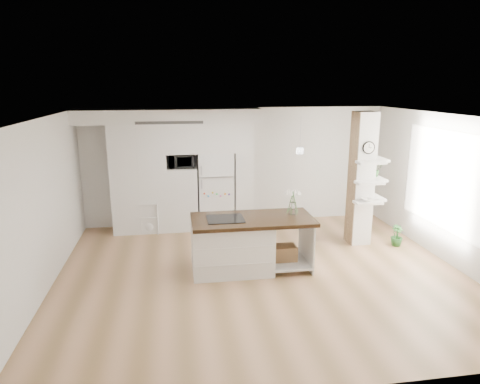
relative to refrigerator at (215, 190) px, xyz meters
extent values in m
cube|color=tan|center=(0.53, -2.68, -0.88)|extent=(7.00, 6.00, 0.01)
cube|color=white|center=(0.53, -2.68, 1.82)|extent=(7.00, 6.00, 0.04)
cube|color=silver|center=(0.53, 0.32, 0.47)|extent=(7.00, 0.04, 2.70)
cube|color=silver|center=(0.53, -5.68, 0.47)|extent=(7.00, 0.04, 2.70)
cube|color=silver|center=(-2.98, -2.68, 0.47)|extent=(0.04, 6.00, 2.70)
cube|color=silver|center=(4.03, -2.68, 0.47)|extent=(0.04, 6.00, 2.70)
cube|color=white|center=(-1.68, -0.01, 0.32)|extent=(1.20, 0.65, 2.40)
cube|color=white|center=(-0.75, -0.01, -0.17)|extent=(0.65, 0.65, 1.42)
cube|color=white|center=(-0.75, -0.01, 1.20)|extent=(0.65, 0.65, 0.65)
cube|color=white|center=(0.00, -0.01, 1.20)|extent=(0.85, 0.65, 0.65)
cube|color=white|center=(0.62, -0.01, 0.32)|extent=(0.40, 0.65, 2.40)
cube|color=silver|center=(-0.97, -0.03, 1.67)|extent=(4.00, 0.70, 0.30)
cube|color=#262626|center=(-0.97, -0.37, 1.56)|extent=(1.40, 0.04, 0.06)
cube|color=white|center=(0.00, 0.00, 0.00)|extent=(0.78, 0.66, 1.75)
cube|color=#B2B2B7|center=(0.00, -0.34, 0.36)|extent=(0.78, 0.01, 0.03)
cube|color=silver|center=(2.82, -1.48, 0.47)|extent=(0.40, 0.40, 2.70)
cube|color=tan|center=(2.61, -1.48, 0.47)|extent=(0.02, 0.40, 2.70)
cube|color=tan|center=(2.82, -1.27, 0.47)|extent=(0.40, 0.02, 2.70)
cylinder|color=black|center=(2.82, -1.69, 1.14)|extent=(0.25, 0.03, 0.25)
cylinder|color=white|center=(2.82, -1.71, 1.14)|extent=(0.21, 0.01, 0.21)
plane|color=white|center=(4.00, -2.38, 0.62)|extent=(0.00, 2.40, 2.40)
cylinder|color=white|center=(2.23, -2.53, 1.24)|extent=(0.12, 0.12, 0.10)
cube|color=white|center=(0.03, -2.46, -0.43)|extent=(1.38, 0.91, 0.89)
cube|color=white|center=(1.04, -2.46, -0.76)|extent=(0.75, 0.91, 0.04)
cube|color=white|center=(1.39, -2.46, -0.43)|extent=(0.03, 0.90, 0.89)
cube|color=#362210|center=(0.40, -2.46, 0.05)|extent=(2.13, 1.02, 0.06)
cube|color=black|center=(-0.08, -2.46, 0.09)|extent=(0.64, 0.53, 0.01)
cube|color=#9B724B|center=(0.99, -2.46, -0.60)|extent=(0.43, 0.32, 0.27)
cylinder|color=white|center=(1.15, -2.36, 0.19)|extent=(0.12, 0.12, 0.22)
cube|color=white|center=(-1.86, -0.16, -0.53)|extent=(0.06, 0.34, 0.69)
cube|color=white|center=(-1.30, -0.21, -0.53)|extent=(0.06, 0.34, 0.69)
cube|color=white|center=(-1.58, -0.18, -0.20)|extent=(0.61, 0.39, 0.03)
cube|color=white|center=(-1.58, -0.18, -0.50)|extent=(0.59, 0.39, 0.03)
sphere|color=white|center=(-1.50, -0.19, -0.71)|extent=(0.34, 0.34, 0.34)
imported|color=#296327|center=(2.97, -1.06, -0.66)|extent=(0.26, 0.22, 0.44)
imported|color=#296327|center=(3.52, -1.80, -0.66)|extent=(0.28, 0.28, 0.43)
imported|color=#2D2D2D|center=(-0.75, -0.06, 0.69)|extent=(0.54, 0.37, 0.30)
imported|color=#296327|center=(3.15, -1.38, 0.65)|extent=(0.27, 0.23, 0.30)
imported|color=white|center=(2.82, -1.78, 0.13)|extent=(0.22, 0.22, 0.05)
camera|label=1|loc=(-0.92, -9.44, 2.34)|focal=32.00mm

